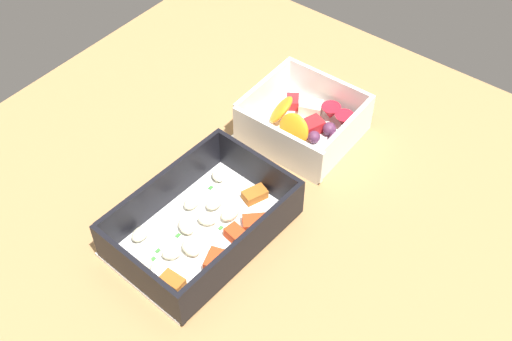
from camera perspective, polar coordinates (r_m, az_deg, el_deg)
name	(u,v)px	position (r cm, az deg, el deg)	size (l,w,h in cm)	color
table_surface	(247,194)	(85.38, -0.78, -2.10)	(80.00, 80.00, 2.00)	#9E7547
pasta_container	(203,226)	(78.51, -4.74, -4.99)	(22.19, 15.52, 6.22)	white
fruit_bowl	(304,122)	(90.78, 4.33, 4.32)	(14.11, 14.82, 6.07)	white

